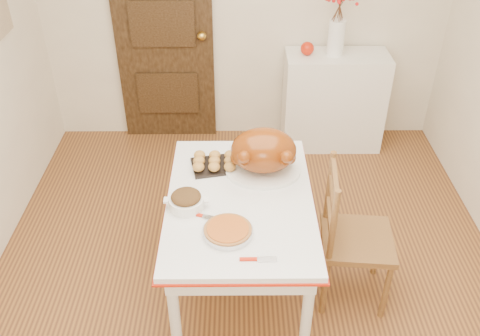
{
  "coord_description": "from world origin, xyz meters",
  "views": [
    {
      "loc": [
        -0.07,
        -2.37,
        2.64
      ],
      "look_at": [
        -0.05,
        0.04,
        0.94
      ],
      "focal_mm": 38.94,
      "sensor_mm": 36.0,
      "label": 1
    }
  ],
  "objects_px": {
    "chair_oak": "(358,237)",
    "turkey_platter": "(263,153)",
    "sideboard": "(333,101)",
    "pumpkin_pie": "(228,230)",
    "kitchen_table": "(240,246)"
  },
  "relations": [
    {
      "from": "chair_oak",
      "to": "turkey_platter",
      "type": "height_order",
      "value": "turkey_platter"
    },
    {
      "from": "chair_oak",
      "to": "sideboard",
      "type": "bearing_deg",
      "value": 0.98
    },
    {
      "from": "chair_oak",
      "to": "pumpkin_pie",
      "type": "xyz_separation_m",
      "value": [
        -0.78,
        -0.27,
        0.3
      ]
    },
    {
      "from": "kitchen_table",
      "to": "chair_oak",
      "type": "distance_m",
      "value": 0.72
    },
    {
      "from": "kitchen_table",
      "to": "sideboard",
      "type": "bearing_deg",
      "value": 64.61
    },
    {
      "from": "sideboard",
      "to": "kitchen_table",
      "type": "distance_m",
      "value": 1.98
    },
    {
      "from": "sideboard",
      "to": "pumpkin_pie",
      "type": "height_order",
      "value": "sideboard"
    },
    {
      "from": "turkey_platter",
      "to": "chair_oak",
      "type": "bearing_deg",
      "value": -45.53
    },
    {
      "from": "chair_oak",
      "to": "pumpkin_pie",
      "type": "distance_m",
      "value": 0.88
    },
    {
      "from": "chair_oak",
      "to": "turkey_platter",
      "type": "bearing_deg",
      "value": 67.89
    },
    {
      "from": "sideboard",
      "to": "kitchen_table",
      "type": "xyz_separation_m",
      "value": [
        -0.85,
        -1.79,
        -0.06
      ]
    },
    {
      "from": "sideboard",
      "to": "turkey_platter",
      "type": "xyz_separation_m",
      "value": [
        -0.7,
        -1.53,
        0.46
      ]
    },
    {
      "from": "kitchen_table",
      "to": "pumpkin_pie",
      "type": "bearing_deg",
      "value": -102.38
    },
    {
      "from": "chair_oak",
      "to": "turkey_platter",
      "type": "distance_m",
      "value": 0.77
    },
    {
      "from": "turkey_platter",
      "to": "pumpkin_pie",
      "type": "relative_size",
      "value": 1.75
    }
  ]
}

